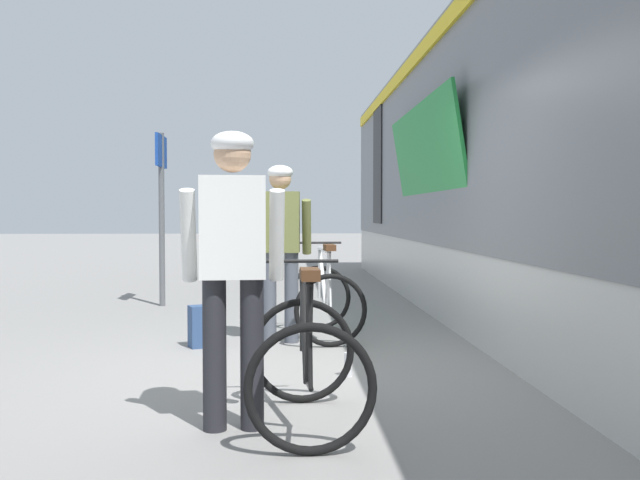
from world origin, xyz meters
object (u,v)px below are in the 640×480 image
object	(u,v)px
cyclist_near_in_olive	(280,237)
backpack_on_platform	(204,326)
bicycle_near_white	(325,299)
cyclist_far_in_white	(233,252)
train_car	(635,141)
water_bottle_near_the_bikes	(348,364)
platform_sign_post	(161,189)
bicycle_far_black	(306,360)

from	to	relation	value
cyclist_near_in_olive	backpack_on_platform	distance (m)	1.14
bicycle_near_white	cyclist_far_in_white	bearing A→B (deg)	-103.58
train_car	bicycle_near_white	bearing A→B (deg)	166.80
water_bottle_near_the_bikes	platform_sign_post	bearing A→B (deg)	117.21
cyclist_far_in_white	platform_sign_post	distance (m)	5.76
backpack_on_platform	water_bottle_near_the_bikes	bearing A→B (deg)	-67.36
train_car	bicycle_far_black	distance (m)	4.22
train_car	cyclist_near_in_olive	xyz separation A→B (m)	(-3.36, 0.46, -0.91)
train_car	water_bottle_near_the_bikes	world-z (taller)	train_car
train_car	cyclist_far_in_white	world-z (taller)	train_car
cyclist_near_in_olive	bicycle_far_black	size ratio (longest dim) A/B	1.63
train_car	water_bottle_near_the_bikes	size ratio (longest dim) A/B	103.85
cyclist_near_in_olive	cyclist_far_in_white	world-z (taller)	same
backpack_on_platform	water_bottle_near_the_bikes	xyz separation A→B (m)	(1.27, -1.28, -0.11)
train_car	backpack_on_platform	world-z (taller)	train_car
bicycle_far_black	backpack_on_platform	bearing A→B (deg)	109.57
platform_sign_post	water_bottle_near_the_bikes	bearing A→B (deg)	-62.79
train_car	platform_sign_post	world-z (taller)	train_car
platform_sign_post	cyclist_far_in_white	bearing A→B (deg)	-75.93
train_car	bicycle_far_black	bearing A→B (deg)	-144.69
platform_sign_post	cyclist_near_in_olive	bearing A→B (deg)	-59.41
backpack_on_platform	bicycle_near_white	bearing A→B (deg)	-2.89
backpack_on_platform	platform_sign_post	world-z (taller)	platform_sign_post
train_car	bicycle_near_white	distance (m)	3.37
water_bottle_near_the_bikes	platform_sign_post	size ratio (longest dim) A/B	0.08
water_bottle_near_the_bikes	cyclist_near_in_olive	bearing A→B (deg)	110.17
train_car	bicycle_near_white	size ratio (longest dim) A/B	17.73
cyclist_far_in_white	backpack_on_platform	world-z (taller)	cyclist_far_in_white
cyclist_far_in_white	bicycle_far_black	xyz separation A→B (m)	(0.43, 0.03, -0.65)
bicycle_far_black	water_bottle_near_the_bikes	distance (m)	1.34
bicycle_near_white	backpack_on_platform	bearing A→B (deg)	-160.59
water_bottle_near_the_bikes	backpack_on_platform	bearing A→B (deg)	134.94
train_car	cyclist_far_in_white	xyz separation A→B (m)	(-3.63, -2.29, -0.91)
cyclist_near_in_olive	bicycle_near_white	world-z (taller)	cyclist_near_in_olive
cyclist_near_in_olive	platform_sign_post	bearing A→B (deg)	120.59
bicycle_far_black	platform_sign_post	bearing A→B (deg)	108.25
bicycle_near_white	platform_sign_post	distance (m)	3.55
cyclist_near_in_olive	cyclist_far_in_white	size ratio (longest dim) A/B	1.00
bicycle_near_white	water_bottle_near_the_bikes	xyz separation A→B (m)	(0.09, -1.69, -0.31)
bicycle_far_black	backpack_on_platform	size ratio (longest dim) A/B	2.70
cyclist_near_in_olive	bicycle_far_black	world-z (taller)	cyclist_near_in_olive
cyclist_near_in_olive	platform_sign_post	world-z (taller)	platform_sign_post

